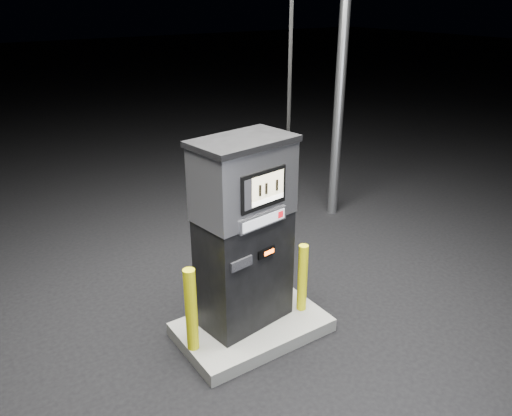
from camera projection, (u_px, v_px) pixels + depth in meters
ground at (252, 332)px, 5.57m from camera, size 80.00×80.00×0.00m
pump_island at (252, 327)px, 5.54m from camera, size 1.60×1.00×0.15m
fuel_dispenser at (244, 233)px, 5.15m from camera, size 1.17×0.74×4.28m
bollard_left at (191, 310)px, 4.92m from camera, size 0.14×0.14×0.91m
bollard_right at (302, 278)px, 5.57m from camera, size 0.14×0.14×0.81m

